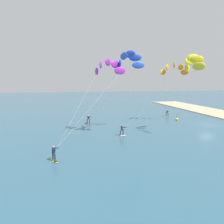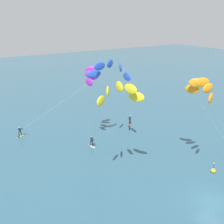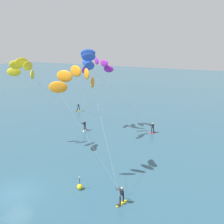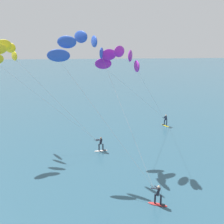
# 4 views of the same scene
# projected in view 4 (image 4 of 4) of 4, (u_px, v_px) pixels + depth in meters

# --- Properties ---
(kitesurfer_mid_water) EXTENTS (10.94, 9.54, 12.98)m
(kitesurfer_mid_water) POSITION_uv_depth(u_px,v_px,m) (83.00, 50.00, 24.25)
(kitesurfer_mid_water) COLOR red
(kitesurfer_mid_water) RESTS_ON ground
(kitesurfer_far_out) EXTENTS (5.38, 12.05, 12.14)m
(kitesurfer_far_out) POSITION_uv_depth(u_px,v_px,m) (9.00, 55.00, 28.11)
(kitesurfer_far_out) COLOR white
(kitesurfer_far_out) RESTS_ON ground
(kitesurfer_downwind) EXTENTS (12.06, 10.60, 11.60)m
(kitesurfer_downwind) POSITION_uv_depth(u_px,v_px,m) (122.00, 62.00, 26.26)
(kitesurfer_downwind) COLOR yellow
(kitesurfer_downwind) RESTS_ON ground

